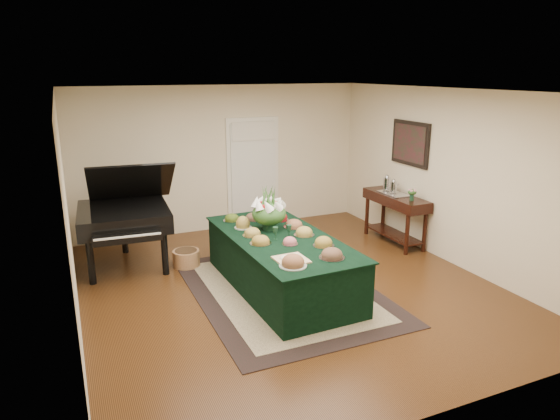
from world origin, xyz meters
name	(u,v)px	position (x,y,z in m)	size (l,w,h in m)	color
ground	(288,287)	(0.00, 0.00, 0.00)	(6.00, 6.00, 0.00)	black
area_rug	(283,290)	(-0.12, -0.09, 0.01)	(2.37, 3.32, 0.01)	black
kitchen_doorway	(253,174)	(0.60, 2.97, 1.02)	(1.05, 0.07, 2.10)	silver
buffet_table	(281,263)	(-0.12, 0.00, 0.38)	(1.37, 2.76, 0.76)	black
food_platters	(280,232)	(-0.11, 0.05, 0.80)	(1.01, 2.36, 0.13)	#A7B0A7
cutting_board	(291,257)	(-0.35, -0.83, 0.79)	(0.38, 0.38, 0.10)	tan
green_goblets	(282,232)	(-0.12, -0.05, 0.85)	(0.28, 0.09, 0.18)	#163723
floral_centerpiece	(269,209)	(-0.14, 0.38, 1.06)	(0.51, 0.51, 0.51)	#163723
grand_piano	(125,216)	(-1.97, 1.72, 0.82)	(1.52, 1.68, 1.65)	black
wicker_basket	(186,258)	(-1.14, 1.33, 0.13)	(0.41, 0.41, 0.26)	#A06A40
mahogany_sideboard	(395,206)	(2.50, 0.97, 0.68)	(0.45, 1.41, 0.87)	black
tea_service	(391,186)	(2.50, 1.14, 0.99)	(0.34, 0.58, 0.30)	silver
pink_bouquet	(412,192)	(2.50, 0.55, 1.00)	(0.16, 0.16, 0.20)	#163723
wall_painting	(410,143)	(2.72, 0.97, 1.75)	(0.05, 0.95, 0.75)	black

